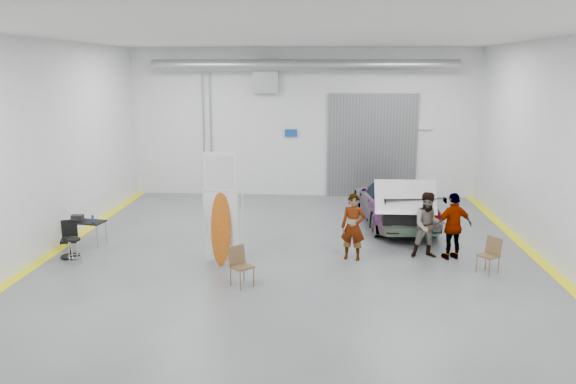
# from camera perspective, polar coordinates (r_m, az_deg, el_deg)

# --- Properties ---
(ground) EXTENTS (16.00, 16.00, 0.00)m
(ground) POSITION_cam_1_polar(r_m,az_deg,el_deg) (15.74, 0.34, -6.75)
(ground) COLOR slate
(ground) RESTS_ON ground
(room_shell) EXTENTS (14.02, 16.18, 6.01)m
(room_shell) POSITION_cam_1_polar(r_m,az_deg,el_deg) (17.10, 1.62, 8.76)
(room_shell) COLOR silver
(room_shell) RESTS_ON ground
(sedan_car) EXTENTS (2.72, 5.51, 1.54)m
(sedan_car) POSITION_cam_1_polar(r_m,az_deg,el_deg) (19.35, 10.79, -0.94)
(sedan_car) COLOR silver
(sedan_car) RESTS_ON ground
(person_a) EXTENTS (0.75, 0.57, 1.85)m
(person_a) POSITION_cam_1_polar(r_m,az_deg,el_deg) (15.51, 6.63, -3.55)
(person_a) COLOR #9C6A55
(person_a) RESTS_ON ground
(person_b) EXTENTS (0.93, 0.73, 1.86)m
(person_b) POSITION_cam_1_polar(r_m,az_deg,el_deg) (16.04, 14.08, -3.29)
(person_b) COLOR teal
(person_b) RESTS_ON ground
(person_c) EXTENTS (1.18, 0.77, 1.88)m
(person_c) POSITION_cam_1_polar(r_m,az_deg,el_deg) (16.09, 16.47, -3.35)
(person_c) COLOR brown
(person_c) RESTS_ON ground
(surfboard_display) EXTENTS (0.92, 0.32, 3.24)m
(surfboard_display) POSITION_cam_1_polar(r_m,az_deg,el_deg) (14.97, -6.72, -2.60)
(surfboard_display) COLOR white
(surfboard_display) RESTS_ON ground
(folding_chair_near) EXTENTS (0.64, 0.73, 0.97)m
(folding_chair_near) POSITION_cam_1_polar(r_m,az_deg,el_deg) (13.78, -4.68, -8.31)
(folding_chair_near) COLOR brown
(folding_chair_near) RESTS_ON ground
(folding_chair_far) EXTENTS (0.61, 0.71, 0.93)m
(folding_chair_far) POSITION_cam_1_polar(r_m,az_deg,el_deg) (15.44, 19.61, -6.75)
(folding_chair_far) COLOR brown
(folding_chair_far) RESTS_ON ground
(shop_stool) EXTENTS (0.37, 0.37, 0.72)m
(shop_stool) POSITION_cam_1_polar(r_m,az_deg,el_deg) (16.24, -20.85, -5.66)
(shop_stool) COLOR black
(shop_stool) RESTS_ON ground
(work_table) EXTENTS (1.23, 0.76, 0.94)m
(work_table) POSITION_cam_1_polar(r_m,az_deg,el_deg) (17.83, -20.11, -2.79)
(work_table) COLOR gray
(work_table) RESTS_ON ground
(office_chair) EXTENTS (0.56, 0.59, 1.01)m
(office_chair) POSITION_cam_1_polar(r_m,az_deg,el_deg) (16.87, -21.22, -4.72)
(office_chair) COLOR black
(office_chair) RESTS_ON ground
(trunk_lid) EXTENTS (1.79, 1.09, 0.04)m
(trunk_lid) POSITION_cam_1_polar(r_m,az_deg,el_deg) (16.86, 11.86, -0.22)
(trunk_lid) COLOR silver
(trunk_lid) RESTS_ON sedan_car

